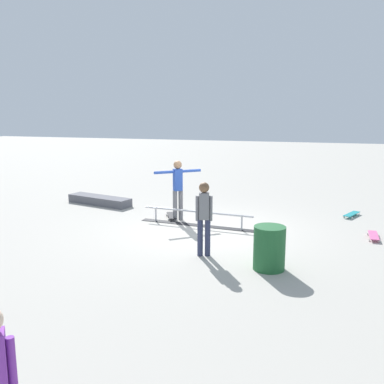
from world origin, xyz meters
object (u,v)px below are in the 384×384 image
(bystander_grey_shirt, at_px, (204,215))
(loose_skateboard_teal, at_px, (352,214))
(skater_main, at_px, (178,186))
(loose_skateboard_pink, at_px, (374,235))
(trash_bin, at_px, (269,248))
(skate_ledge, at_px, (100,200))
(skateboard_main, at_px, (171,216))
(grind_rail, at_px, (197,219))

(bystander_grey_shirt, xyz_separation_m, loose_skateboard_teal, (-3.26, -4.45, -0.82))
(skater_main, xyz_separation_m, bystander_grey_shirt, (-1.43, 2.70, -0.08))
(skater_main, bearing_deg, loose_skateboard_pink, 137.70)
(skater_main, height_order, trash_bin, skater_main)
(skate_ledge, bearing_deg, skateboard_main, 158.63)
(loose_skateboard_pink, bearing_deg, skater_main, -92.70)
(skateboard_main, distance_m, trash_bin, 4.53)
(skate_ledge, distance_m, loose_skateboard_pink, 8.27)
(loose_skateboard_teal, height_order, loose_skateboard_pink, same)
(loose_skateboard_teal, bearing_deg, trash_bin, 4.20)
(bystander_grey_shirt, distance_m, loose_skateboard_pink, 4.37)
(skateboard_main, xyz_separation_m, trash_bin, (-3.09, 3.29, 0.35))
(skater_main, relative_size, loose_skateboard_teal, 2.06)
(skate_ledge, relative_size, bystander_grey_shirt, 1.43)
(grind_rail, bearing_deg, loose_skateboard_pink, -173.49)
(trash_bin, bearing_deg, grind_rail, -51.42)
(bystander_grey_shirt, xyz_separation_m, trash_bin, (-1.41, 0.43, -0.46))
(skateboard_main, height_order, loose_skateboard_teal, same)
(trash_bin, bearing_deg, skate_ledge, -36.69)
(loose_skateboard_teal, height_order, trash_bin, trash_bin)
(skateboard_main, bearing_deg, skate_ledge, -135.89)
(skater_main, relative_size, skateboard_main, 2.06)
(skater_main, relative_size, loose_skateboard_pink, 2.07)
(skateboard_main, relative_size, loose_skateboard_pink, 1.01)
(skateboard_main, distance_m, bystander_grey_shirt, 3.42)
(skateboard_main, relative_size, loose_skateboard_teal, 1.00)
(loose_skateboard_teal, bearing_deg, grind_rail, -36.99)
(bystander_grey_shirt, height_order, loose_skateboard_pink, bystander_grey_shirt)
(grind_rail, height_order, loose_skateboard_teal, grind_rail)
(grind_rail, distance_m, skater_main, 1.11)
(skate_ledge, xyz_separation_m, loose_skateboard_teal, (-7.75, -0.48, -0.06))
(skateboard_main, bearing_deg, bystander_grey_shirt, 5.77)
(grind_rail, relative_size, skate_ledge, 1.43)
(loose_skateboard_teal, bearing_deg, skater_main, -44.56)
(bystander_grey_shirt, bearing_deg, loose_skateboard_pink, -162.00)
(grind_rail, xyz_separation_m, trash_bin, (-2.18, 2.73, 0.25))
(skateboard_main, distance_m, loose_skateboard_pink, 5.32)
(bystander_grey_shirt, relative_size, loose_skateboard_pink, 1.96)
(trash_bin, bearing_deg, bystander_grey_shirt, -16.83)
(loose_skateboard_pink, height_order, trash_bin, trash_bin)
(grind_rail, height_order, bystander_grey_shirt, bystander_grey_shirt)
(grind_rail, xyz_separation_m, skater_main, (0.66, -0.40, 0.80))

